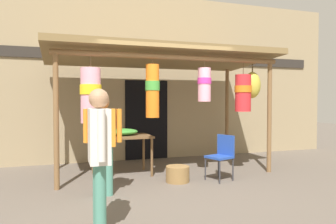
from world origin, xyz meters
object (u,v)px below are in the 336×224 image
folding_chair (222,153)px  display_table (122,140)px  customer_foreground (99,149)px  wicker_basket_by_table (178,174)px  vendor_in_orange (103,137)px  flower_heap_on_table (121,132)px

folding_chair → display_table: bearing=149.5°
display_table → customer_foreground: (-0.77, -2.79, 0.26)m
wicker_basket_by_table → vendor_in_orange: size_ratio=0.27×
flower_heap_on_table → customer_foreground: size_ratio=0.44×
flower_heap_on_table → folding_chair: size_ratio=0.84×
flower_heap_on_table → display_table: bearing=-88.9°
vendor_in_orange → folding_chair: bearing=7.8°
display_table → wicker_basket_by_table: 1.35m
vendor_in_orange → flower_heap_on_table: bearing=68.3°
flower_heap_on_table → wicker_basket_by_table: size_ratio=1.65×
folding_chair → wicker_basket_by_table: bearing=171.7°
folding_chair → vendor_in_orange: 2.31m
wicker_basket_by_table → display_table: bearing=134.4°
folding_chair → wicker_basket_by_table: 0.92m
folding_chair → wicker_basket_by_table: (-0.84, 0.12, -0.36)m
flower_heap_on_table → vendor_in_orange: vendor_in_orange is taller
display_table → customer_foreground: size_ratio=0.72×
display_table → customer_foreground: 2.91m
display_table → folding_chair: (1.71, -1.01, -0.20)m
display_table → folding_chair: size_ratio=1.39×
flower_heap_on_table → customer_foreground: 2.95m
display_table → wicker_basket_by_table: bearing=-45.6°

